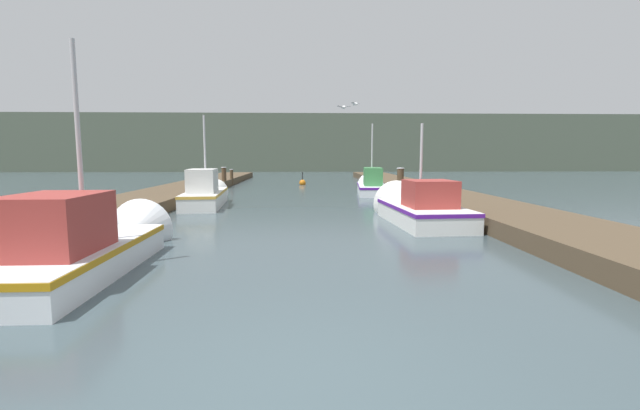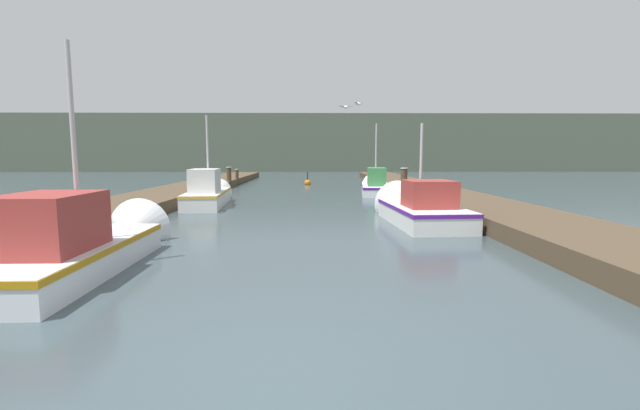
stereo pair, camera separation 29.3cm
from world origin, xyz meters
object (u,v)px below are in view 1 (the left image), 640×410
object	(u,v)px
mooring_piling_1	(224,177)
seagull_lead	(344,107)
fishing_boat_1	(416,208)
mooring_piling_0	(232,177)
channel_buoy	(302,183)
fishing_boat_0	(90,244)
fishing_boat_3	(371,185)
mooring_piling_2	(400,182)
seagull_1	(355,104)
fishing_boat_2	(206,193)

from	to	relation	value
mooring_piling_1	seagull_lead	distance (m)	11.75
fishing_boat_1	mooring_piling_0	xyz separation A→B (m)	(-8.16, 15.66, 0.14)
mooring_piling_1	seagull_lead	size ratio (longest dim) A/B	2.27
channel_buoy	mooring_piling_0	bearing A→B (deg)	-176.01
fishing_boat_0	mooring_piling_1	world-z (taller)	fishing_boat_0
fishing_boat_3	fishing_boat_1	bearing A→B (deg)	-85.21
mooring_piling_2	fishing_boat_0	bearing A→B (deg)	-123.36
fishing_boat_1	mooring_piling_0	distance (m)	17.66
fishing_boat_1	mooring_piling_0	size ratio (longest dim) A/B	4.57
fishing_boat_0	seagull_1	size ratio (longest dim) A/B	10.01
fishing_boat_2	channel_buoy	world-z (taller)	fishing_boat_2
fishing_boat_2	seagull_lead	distance (m)	6.37
mooring_piling_2	channel_buoy	bearing A→B (deg)	118.68
fishing_boat_1	channel_buoy	xyz separation A→B (m)	(-3.50, 15.99, -0.26)
fishing_boat_3	channel_buoy	distance (m)	7.20
seagull_1	mooring_piling_2	bearing A→B (deg)	-22.56
mooring_piling_2	mooring_piling_0	bearing A→B (deg)	138.64
seagull_lead	fishing_boat_3	bearing A→B (deg)	53.38
mooring_piling_2	seagull_lead	bearing A→B (deg)	-131.24
channel_buoy	seagull_1	bearing A→B (deg)	-76.78
fishing_boat_0	fishing_boat_1	xyz separation A→B (m)	(7.14, 5.21, -0.04)
channel_buoy	mooring_piling_1	bearing A→B (deg)	-150.59
fishing_boat_0	fishing_boat_3	bearing A→B (deg)	63.20
fishing_boat_0	seagull_1	distance (m)	13.31
fishing_boat_3	seagull_lead	distance (m)	7.05
channel_buoy	fishing_boat_1	bearing A→B (deg)	-77.66
fishing_boat_2	seagull_1	xyz separation A→B (m)	(6.11, 1.72, 3.70)
seagull_1	fishing_boat_3	bearing A→B (deg)	17.69
mooring_piling_2	fishing_boat_3	bearing A→B (deg)	113.21
fishing_boat_2	mooring_piling_0	bearing A→B (deg)	89.71
fishing_boat_2	fishing_boat_3	xyz separation A→B (m)	(7.45, 5.43, -0.07)
mooring_piling_2	channel_buoy	size ratio (longest dim) A/B	1.47
seagull_1	channel_buoy	bearing A→B (deg)	50.78
fishing_boat_2	mooring_piling_0	distance (m)	11.33
fishing_boat_2	mooring_piling_1	xyz separation A→B (m)	(-0.95, 8.96, 0.17)
channel_buoy	seagull_1	size ratio (longest dim) A/B	1.86
fishing_boat_2	fishing_boat_3	size ratio (longest dim) A/B	0.91
mooring_piling_0	fishing_boat_2	bearing A→B (deg)	-85.50
mooring_piling_2	seagull_lead	xyz separation A→B (m)	(-3.04, -3.47, 3.11)
mooring_piling_1	channel_buoy	xyz separation A→B (m)	(4.73, 2.67, -0.51)
fishing_boat_3	mooring_piling_0	xyz separation A→B (m)	(-8.34, 5.87, 0.14)
mooring_piling_0	seagull_lead	xyz separation A→B (m)	(6.30, -11.70, 3.27)
mooring_piling_0	seagull_lead	bearing A→B (deg)	-61.68
fishing_boat_3	channel_buoy	xyz separation A→B (m)	(-3.67, 6.19, -0.27)
fishing_boat_1	fishing_boat_3	xyz separation A→B (m)	(0.17, 9.79, 0.01)
fishing_boat_2	seagull_lead	bearing A→B (deg)	-9.04
mooring_piling_2	seagull_lead	distance (m)	5.56
fishing_boat_0	mooring_piling_1	xyz separation A→B (m)	(-1.09, 18.53, 0.21)
fishing_boat_3	seagull_lead	size ratio (longest dim) A/B	10.36
fishing_boat_2	mooring_piling_0	size ratio (longest dim) A/B	4.92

